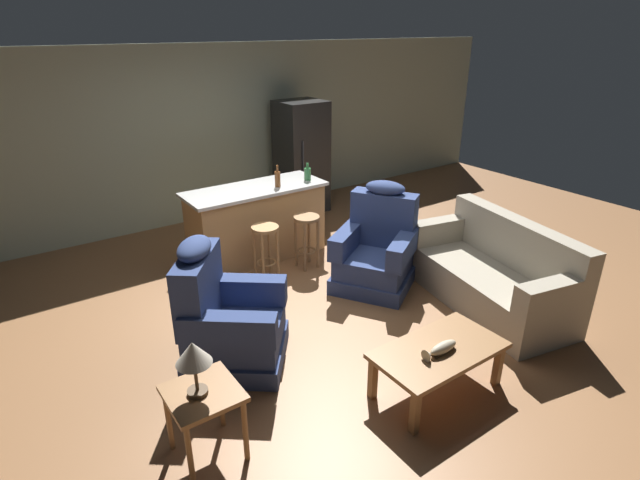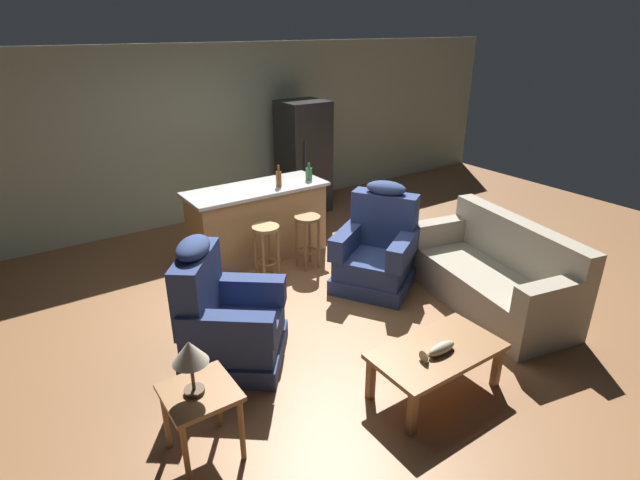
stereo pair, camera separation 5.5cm
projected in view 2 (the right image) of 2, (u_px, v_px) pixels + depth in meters
ground_plane at (316, 298)px, 5.63m from camera, size 12.00×12.00×0.00m
back_wall at (200, 135)px, 7.48m from camera, size 12.00×0.05×2.60m
coffee_table at (437, 355)px, 4.06m from camera, size 1.10×0.60×0.42m
fish_figurine at (439, 350)px, 3.96m from camera, size 0.34×0.10×0.10m
couch at (494, 276)px, 5.38m from camera, size 1.21×2.03×0.94m
recliner_near_lamp at (225, 320)px, 4.44m from camera, size 1.18×1.18×1.20m
recliner_near_island at (377, 251)px, 5.78m from camera, size 1.16×1.16×1.20m
end_table at (201, 402)px, 3.42m from camera, size 0.48×0.48×0.56m
table_lamp at (190, 355)px, 3.24m from camera, size 0.24×0.24×0.41m
kitchen_island at (258, 222)px, 6.46m from camera, size 1.80×0.70×0.95m
bar_stool_left at (266, 243)px, 5.87m from camera, size 0.32×0.32×0.68m
bar_stool_right at (308, 232)px, 6.17m from camera, size 0.32×0.32×0.68m
refrigerator at (304, 157)px, 7.97m from camera, size 0.70×0.69×1.76m
bottle_tall_green at (279, 178)px, 6.26m from camera, size 0.07×0.07×0.28m
bottle_short_amber at (309, 174)px, 6.54m from camera, size 0.09×0.09×0.23m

